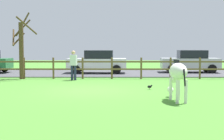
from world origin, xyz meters
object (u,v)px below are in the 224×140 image
object	(u,v)px
zebra	(178,74)
parked_car_silver	(190,61)
crow_on_grass	(150,87)
visitor_near_fence	(73,64)
parked_car_white	(97,61)
bare_tree	(21,47)

from	to	relation	value
zebra	parked_car_silver	distance (m)	12.28
crow_on_grass	visitor_near_fence	size ratio (longest dim) A/B	0.13
parked_car_white	parked_car_silver	xyz separation A→B (m)	(6.52, 0.68, 0.00)
crow_on_grass	parked_car_white	size ratio (longest dim) A/B	0.05
bare_tree	parked_car_white	bearing A→B (deg)	40.83
zebra	parked_car_white	bearing A→B (deg)	106.40
bare_tree	parked_car_white	size ratio (longest dim) A/B	0.95
zebra	parked_car_silver	xyz separation A→B (m)	(3.23, 11.85, -0.08)
crow_on_grass	parked_car_silver	bearing A→B (deg)	66.53
zebra	visitor_near_fence	distance (m)	8.15
bare_tree	visitor_near_fence	size ratio (longest dim) A/B	2.35
parked_car_silver	parked_car_white	bearing A→B (deg)	-174.00
crow_on_grass	bare_tree	bearing A→B (deg)	146.48
bare_tree	zebra	size ratio (longest dim) A/B	1.99
crow_on_grass	parked_car_silver	size ratio (longest dim) A/B	0.05
bare_tree	visitor_near_fence	xyz separation A→B (m)	(3.07, -0.69, -0.95)
bare_tree	parked_car_white	xyz separation A→B (m)	(4.18, 3.61, -1.02)
parked_car_silver	visitor_near_fence	distance (m)	9.11
parked_car_silver	visitor_near_fence	size ratio (longest dim) A/B	2.48
parked_car_white	parked_car_silver	bearing A→B (deg)	6.00
zebra	crow_on_grass	size ratio (longest dim) A/B	9.00
crow_on_grass	visitor_near_fence	world-z (taller)	visitor_near_fence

